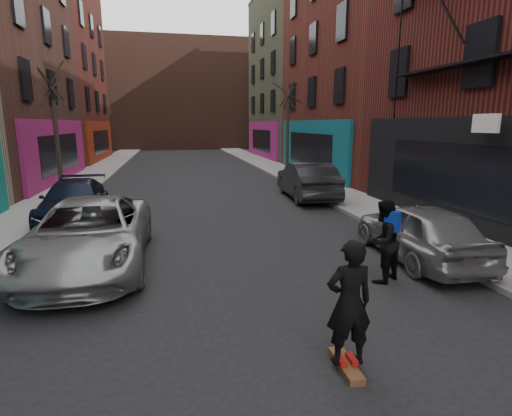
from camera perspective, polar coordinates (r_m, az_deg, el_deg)
name	(u,v)px	position (r m, az deg, el deg)	size (l,w,h in m)	color
sidewalk_left	(103,168)	(31.93, -20.96, 5.37)	(2.50, 84.00, 0.13)	gray
sidewalk_right	(267,164)	(32.42, 1.53, 6.24)	(2.50, 84.00, 0.13)	gray
buildings_right	(488,21)	(23.28, 30.19, 22.11)	(12.00, 56.00, 16.00)	#4D2B21
building_far	(178,96)	(57.51, -11.06, 15.44)	(40.00, 10.00, 14.00)	#47281E
tree_left_far	(55,122)	(19.99, -26.77, 10.96)	(2.00, 2.00, 6.50)	black
tree_right_far	(288,120)	(26.45, 4.55, 12.44)	(2.00, 2.00, 6.80)	black
parked_left_far	(89,234)	(10.05, -22.70, -3.45)	(2.59, 5.61, 1.56)	gray
parked_left_end	(74,201)	(15.07, -24.55, 0.92)	(1.93, 4.74, 1.38)	black
parked_right_far	(420,231)	(10.54, 22.33, -3.09)	(1.70, 4.22, 1.44)	gray
parked_right_end	(307,180)	(17.93, 7.28, 3.93)	(1.73, 4.97, 1.64)	black
skateboard	(346,365)	(5.99, 12.72, -21.08)	(0.22, 0.80, 0.10)	brown
skateboarder	(349,303)	(5.55, 13.16, -13.07)	(0.63, 0.42, 1.74)	black
pedestrian	(383,241)	(8.78, 17.69, -4.51)	(1.07, 1.00, 1.76)	black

